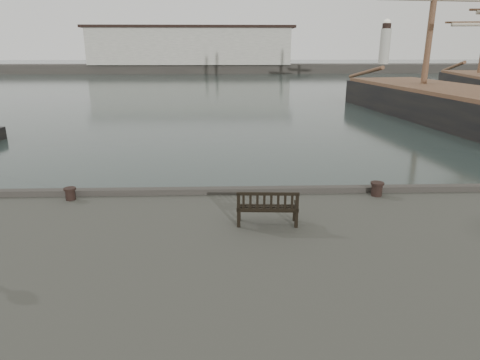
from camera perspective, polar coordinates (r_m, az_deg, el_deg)
The scene contains 5 objects.
ground at distance 14.10m, azimuth -1.64°, elevation -7.58°, with size 400.00×400.00×0.00m, color black.
breakwater at distance 104.90m, azimuth -4.67°, elevation 16.39°, with size 140.00×9.50×12.20m.
bench at distance 11.01m, azimuth 3.64°, elevation -4.51°, with size 1.59×0.63×0.90m.
bollard_left at distance 13.73m, azimuth -21.69°, elevation -1.72°, with size 0.35×0.35×0.37m, color black.
bollard_right at distance 13.75m, azimuth 17.78°, elevation -1.15°, with size 0.41×0.41×0.43m, color black.
Camera 1 is at (-0.05, -12.79, 5.94)m, focal length 32.00 mm.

